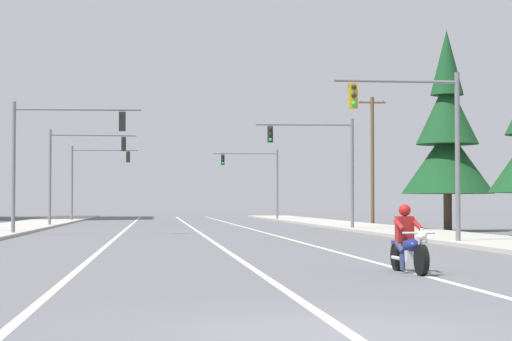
# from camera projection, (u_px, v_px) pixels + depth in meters

# --- Properties ---
(ground_plane) EXTENTS (400.00, 400.00, 0.00)m
(ground_plane) POSITION_uv_depth(u_px,v_px,m) (329.00, 331.00, 11.10)
(ground_plane) COLOR #5B5B60
(lane_stripe_center) EXTENTS (0.16, 100.00, 0.01)m
(lane_stripe_center) POSITION_uv_depth(u_px,v_px,m) (194.00, 229.00, 55.85)
(lane_stripe_center) COLOR beige
(lane_stripe_center) RESTS_ON ground
(lane_stripe_left) EXTENTS (0.16, 100.00, 0.01)m
(lane_stripe_left) POSITION_uv_depth(u_px,v_px,m) (126.00, 229.00, 55.45)
(lane_stripe_left) COLOR beige
(lane_stripe_left) RESTS_ON ground
(lane_stripe_right) EXTENTS (0.16, 100.00, 0.01)m
(lane_stripe_right) POSITION_uv_depth(u_px,v_px,m) (250.00, 229.00, 56.19)
(lane_stripe_right) COLOR beige
(lane_stripe_right) RESTS_ON ground
(sidewalk_kerb_right) EXTENTS (4.40, 110.00, 0.14)m
(sidewalk_kerb_right) POSITION_uv_depth(u_px,v_px,m) (385.00, 229.00, 51.94)
(sidewalk_kerb_right) COLOR #ADA89E
(sidewalk_kerb_right) RESTS_ON ground
(motorcycle_with_rider) EXTENTS (0.70, 2.19, 1.46)m
(motorcycle_with_rider) POSITION_uv_depth(u_px,v_px,m) (408.00, 245.00, 20.36)
(motorcycle_with_rider) COLOR black
(motorcycle_with_rider) RESTS_ON ground
(traffic_signal_near_right) EXTENTS (4.60, 0.39, 6.20)m
(traffic_signal_near_right) POSITION_uv_depth(u_px,v_px,m) (422.00, 131.00, 34.35)
(traffic_signal_near_right) COLOR slate
(traffic_signal_near_right) RESTS_ON ground
(traffic_signal_near_left) EXTENTS (5.96, 0.45, 6.20)m
(traffic_signal_near_left) POSITION_uv_depth(u_px,v_px,m) (52.00, 146.00, 44.50)
(traffic_signal_near_left) COLOR slate
(traffic_signal_near_left) RESTS_ON ground
(traffic_signal_mid_right) EXTENTS (5.46, 0.45, 6.20)m
(traffic_signal_mid_right) POSITION_uv_depth(u_px,v_px,m) (324.00, 156.00, 53.19)
(traffic_signal_mid_right) COLOR slate
(traffic_signal_mid_right) RESTS_ON ground
(traffic_signal_mid_left) EXTENTS (5.55, 0.52, 6.20)m
(traffic_signal_mid_left) POSITION_uv_depth(u_px,v_px,m) (76.00, 162.00, 61.27)
(traffic_signal_mid_left) COLOR slate
(traffic_signal_mid_left) RESTS_ON ground
(traffic_signal_far_right) EXTENTS (5.70, 0.51, 6.20)m
(traffic_signal_far_right) POSITION_uv_depth(u_px,v_px,m) (258.00, 173.00, 83.88)
(traffic_signal_far_right) COLOR slate
(traffic_signal_far_right) RESTS_ON ground
(traffic_signal_far_left) EXTENTS (5.47, 0.53, 6.20)m
(traffic_signal_far_left) POSITION_uv_depth(u_px,v_px,m) (91.00, 171.00, 78.54)
(traffic_signal_far_left) COLOR slate
(traffic_signal_far_left) RESTS_ON ground
(utility_pole_right_far) EXTENTS (1.97, 0.26, 9.15)m
(utility_pole_right_far) POSITION_uv_depth(u_px,v_px,m) (372.00, 158.00, 68.94)
(utility_pole_right_far) COLOR brown
(utility_pole_right_far) RESTS_ON ground
(conifer_tree_right_verge_far) EXTENTS (4.88, 4.88, 10.74)m
(conifer_tree_right_verge_far) POSITION_uv_depth(u_px,v_px,m) (447.00, 139.00, 50.92)
(conifer_tree_right_verge_far) COLOR #423023
(conifer_tree_right_verge_far) RESTS_ON ground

